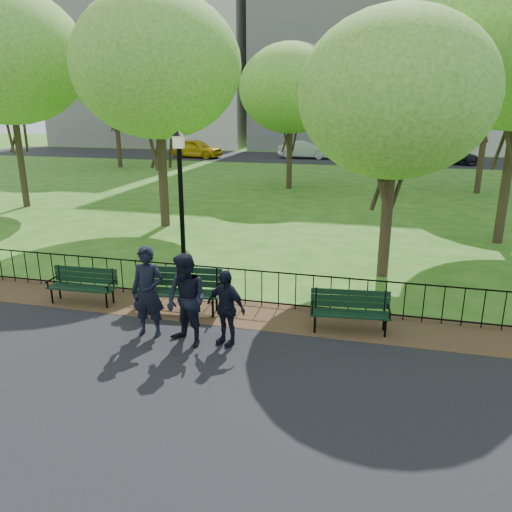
% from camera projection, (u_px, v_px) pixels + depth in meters
% --- Properties ---
extents(ground, '(120.00, 120.00, 0.00)m').
position_uv_depth(ground, '(190.00, 339.00, 10.13)').
color(ground, '#2C6019').
extents(asphalt_path, '(60.00, 9.20, 0.01)m').
position_uv_depth(asphalt_path, '(100.00, 445.00, 6.98)').
color(asphalt_path, black).
rests_on(asphalt_path, ground).
extents(dirt_strip, '(60.00, 1.60, 0.01)m').
position_uv_depth(dirt_strip, '(215.00, 310.00, 11.51)').
color(dirt_strip, '#3B2918').
rests_on(dirt_strip, ground).
extents(far_street, '(70.00, 9.00, 0.01)m').
position_uv_depth(far_street, '(342.00, 159.00, 42.52)').
color(far_street, black).
rests_on(far_street, ground).
extents(iron_fence, '(24.06, 0.06, 1.00)m').
position_uv_depth(iron_fence, '(221.00, 283.00, 11.83)').
color(iron_fence, black).
rests_on(iron_fence, ground).
extents(apartment_west, '(22.00, 15.00, 26.00)m').
position_uv_depth(apartment_west, '(161.00, 25.00, 55.98)').
color(apartment_west, silver).
rests_on(apartment_west, ground).
extents(park_bench_main, '(1.99, 0.80, 1.10)m').
position_uv_depth(park_bench_main, '(164.00, 283.00, 11.27)').
color(park_bench_main, black).
rests_on(park_bench_main, ground).
extents(park_bench_left_a, '(1.64, 0.58, 0.92)m').
position_uv_depth(park_bench_left_a, '(83.00, 282.00, 11.85)').
color(park_bench_left_a, black).
rests_on(park_bench_left_a, ground).
extents(park_bench_right_a, '(1.69, 0.69, 0.93)m').
position_uv_depth(park_bench_right_a, '(350.00, 307.00, 10.37)').
color(park_bench_right_a, black).
rests_on(park_bench_right_a, ground).
extents(lamppost, '(0.35, 0.35, 3.89)m').
position_uv_depth(lamppost, '(181.00, 197.00, 13.64)').
color(lamppost, black).
rests_on(lamppost, ground).
extents(tree_near_w, '(6.05, 6.05, 8.43)m').
position_uv_depth(tree_near_w, '(157.00, 66.00, 17.78)').
color(tree_near_w, '#2D2116').
rests_on(tree_near_w, ground).
extents(tree_near_e, '(4.95, 4.95, 6.89)m').
position_uv_depth(tree_near_e, '(396.00, 95.00, 12.46)').
color(tree_near_e, '#2D2116').
rests_on(tree_near_e, ground).
extents(tree_mid_w, '(6.70, 6.70, 9.33)m').
position_uv_depth(tree_mid_w, '(7.00, 56.00, 21.21)').
color(tree_mid_w, '#2D2116').
rests_on(tree_mid_w, ground).
extents(tree_far_c, '(5.50, 5.50, 7.67)m').
position_uv_depth(tree_far_c, '(291.00, 89.00, 26.41)').
color(tree_far_c, '#2D2116').
rests_on(tree_far_c, ground).
extents(tree_far_e, '(7.31, 7.31, 10.19)m').
position_uv_depth(tree_far_e, '(495.00, 50.00, 24.43)').
color(tree_far_e, '#2D2116').
rests_on(tree_far_e, ground).
extents(tree_far_w, '(7.08, 7.08, 9.87)m').
position_uv_depth(tree_far_w, '(113.00, 69.00, 35.17)').
color(tree_far_w, '#2D2116').
rests_on(tree_far_w, ground).
extents(person_left, '(0.71, 0.49, 1.89)m').
position_uv_depth(person_left, '(148.00, 292.00, 10.02)').
color(person_left, black).
rests_on(person_left, asphalt_path).
extents(person_mid, '(1.01, 0.80, 1.85)m').
position_uv_depth(person_mid, '(186.00, 301.00, 9.63)').
color(person_mid, black).
rests_on(person_mid, asphalt_path).
extents(person_right, '(0.97, 0.66, 1.53)m').
position_uv_depth(person_right, '(226.00, 307.00, 9.71)').
color(person_right, black).
rests_on(person_right, asphalt_path).
extents(taxi, '(4.92, 2.69, 1.59)m').
position_uv_depth(taxi, '(196.00, 148.00, 43.43)').
color(taxi, gold).
rests_on(taxi, far_street).
extents(sedan_silver, '(4.51, 1.58, 1.49)m').
position_uv_depth(sedan_silver, '(305.00, 150.00, 42.76)').
color(sedan_silver, '#B9BCC1').
rests_on(sedan_silver, far_street).
extents(sedan_dark, '(5.05, 3.60, 1.36)m').
position_uv_depth(sedan_dark, '(448.00, 155.00, 39.23)').
color(sedan_dark, black).
rests_on(sedan_dark, far_street).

